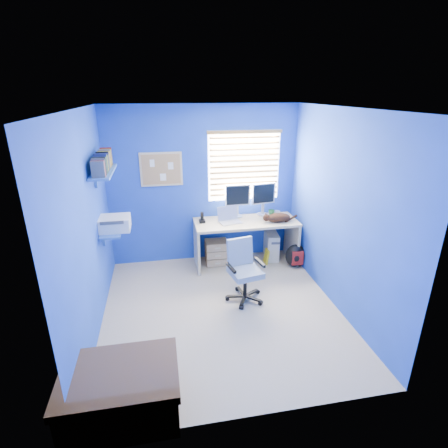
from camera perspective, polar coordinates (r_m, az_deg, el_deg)
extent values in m
cube|color=#BCAC95|center=(4.67, -0.35, -13.94)|extent=(3.00, 3.20, 0.00)
cube|color=white|center=(3.83, -0.44, 18.37)|extent=(3.00, 3.20, 0.00)
cube|color=#1C41AD|center=(5.60, -3.32, 6.20)|extent=(3.00, 0.01, 2.50)
cube|color=#1C41AD|center=(2.68, 5.80, -11.21)|extent=(3.00, 0.01, 2.50)
cube|color=#1C41AD|center=(4.11, -21.42, -0.80)|extent=(0.01, 3.20, 2.50)
cube|color=#1C41AD|center=(4.58, 18.42, 1.75)|extent=(0.01, 3.20, 2.50)
cube|color=tan|center=(5.68, 3.53, -3.01)|extent=(1.63, 0.65, 0.74)
cube|color=silver|center=(5.43, 1.03, 1.34)|extent=(0.38, 0.32, 0.22)
cube|color=silver|center=(5.64, 2.17, 3.79)|extent=(0.40, 0.13, 0.54)
cube|color=silver|center=(5.76, 6.39, 4.05)|extent=(0.41, 0.18, 0.54)
cube|color=black|center=(5.45, -3.60, 1.11)|extent=(0.09, 0.11, 0.17)
imported|color=#1E6A33|center=(5.79, 7.75, 1.80)|extent=(0.10, 0.09, 0.10)
cylinder|color=silver|center=(5.85, 8.52, 1.79)|extent=(0.13, 0.13, 0.07)
ellipsoid|color=black|center=(5.55, 8.89, 1.06)|extent=(0.38, 0.20, 0.14)
cube|color=beige|center=(5.98, 7.71, -3.43)|extent=(0.24, 0.46, 0.45)
cube|color=tan|center=(5.73, -1.23, -4.60)|extent=(0.35, 0.28, 0.41)
cube|color=yellow|center=(5.81, 6.94, -5.28)|extent=(0.03, 0.17, 0.24)
ellipsoid|color=black|center=(5.75, 11.56, -5.07)|extent=(0.35, 0.28, 0.38)
cube|color=brown|center=(3.47, -16.39, -24.90)|extent=(0.95, 0.68, 0.46)
cylinder|color=black|center=(4.88, 3.41, -11.87)|extent=(0.56, 0.56, 0.06)
cylinder|color=black|center=(4.78, 3.46, -9.97)|extent=(0.06, 0.06, 0.32)
cube|color=#8291A4|center=(4.68, 3.51, -7.89)|extent=(0.46, 0.46, 0.08)
cube|color=#8291A4|center=(4.73, 2.60, -4.48)|extent=(0.36, 0.13, 0.37)
cube|color=white|center=(5.64, 3.29, 9.44)|extent=(1.15, 0.01, 1.10)
cube|color=#C08245|center=(5.61, 3.36, 9.38)|extent=(1.10, 0.03, 1.00)
cube|color=tan|center=(5.47, -10.20, 8.79)|extent=(0.64, 0.02, 0.52)
cube|color=tan|center=(5.46, -10.20, 8.77)|extent=(0.58, 0.01, 0.46)
cube|color=#3562B5|center=(4.90, -17.87, -1.08)|extent=(0.26, 0.55, 0.03)
cube|color=silver|center=(4.86, -17.54, 0.10)|extent=(0.42, 0.34, 0.18)
cube|color=#3562B5|center=(4.67, -19.08, 8.05)|extent=(0.24, 0.90, 0.03)
cube|color=navy|center=(4.65, -19.39, 9.53)|extent=(0.15, 0.80, 0.22)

